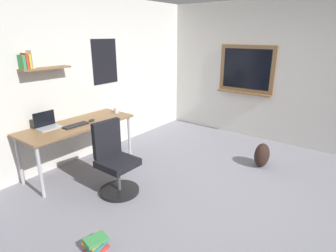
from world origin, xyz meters
name	(u,v)px	position (x,y,z in m)	size (l,w,h in m)	color
ground_plane	(218,196)	(0.00, 0.00, 0.00)	(5.20, 5.20, 0.00)	gray
wall_back	(90,78)	(0.00, 2.45, 1.30)	(5.00, 0.30, 2.60)	silver
wall_right	(284,74)	(2.45, 0.03, 1.30)	(0.22, 5.00, 2.60)	silver
desk	(78,128)	(-0.61, 2.04, 0.68)	(1.68, 0.66, 0.74)	olive
office_chair	(115,163)	(-0.71, 1.15, 0.41)	(0.52, 0.52, 0.95)	black
laptop	(47,124)	(-0.99, 2.20, 0.80)	(0.31, 0.21, 0.23)	#ADAFB5
keyboard	(76,125)	(-0.69, 1.96, 0.75)	(0.37, 0.13, 0.02)	black
computer_mouse	(92,120)	(-0.41, 1.96, 0.76)	(0.10, 0.06, 0.03)	#262628
coffee_mug	(116,110)	(0.13, 2.01, 0.79)	(0.08, 0.08, 0.09)	silver
backpack	(262,155)	(1.17, -0.14, 0.19)	(0.32, 0.22, 0.38)	black
book_stack_on_floor	(96,243)	(-1.56, 0.51, 0.07)	(0.25, 0.20, 0.13)	#C63833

